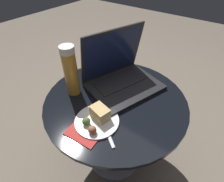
# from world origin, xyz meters

# --- Properties ---
(ground_plane) EXTENTS (6.00, 6.00, 0.00)m
(ground_plane) POSITION_xyz_m (0.00, 0.00, 0.00)
(ground_plane) COLOR #726656
(table) EXTENTS (0.66, 0.66, 0.49)m
(table) POSITION_xyz_m (0.00, 0.00, 0.37)
(table) COLOR #9E9EA3
(table) RESTS_ON ground_plane
(napkin) EXTENTS (0.20, 0.15, 0.00)m
(napkin) POSITION_xyz_m (-0.18, -0.01, 0.49)
(napkin) COLOR #B7332D
(napkin) RESTS_ON table
(laptop) EXTENTS (0.40, 0.36, 0.27)m
(laptop) POSITION_xyz_m (0.10, 0.05, 0.54)
(laptop) COLOR #232326
(laptop) RESTS_ON table
(beer_glass) EXTENTS (0.06, 0.06, 0.24)m
(beer_glass) POSITION_xyz_m (-0.08, 0.19, 0.61)
(beer_glass) COLOR gold
(beer_glass) RESTS_ON table
(snack_plate) EXTENTS (0.18, 0.18, 0.06)m
(snack_plate) POSITION_xyz_m (-0.15, -0.02, 0.51)
(snack_plate) COLOR white
(snack_plate) RESTS_ON table
(fork) EXTENTS (0.11, 0.15, 0.01)m
(fork) POSITION_xyz_m (-0.16, -0.06, 0.49)
(fork) COLOR silver
(fork) RESTS_ON table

